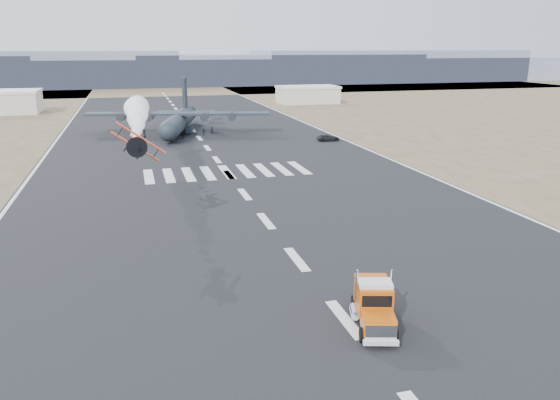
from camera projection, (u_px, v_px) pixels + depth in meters
name	position (u px, v px, depth m)	size (l,w,h in m)	color
ground	(345.00, 319.00, 39.65)	(500.00, 500.00, 0.00)	black
scrub_far	(160.00, 89.00, 253.19)	(500.00, 80.00, 0.00)	brown
runway_markings	(217.00, 160.00, 95.35)	(60.00, 260.00, 0.01)	silver
ridge_seg_c	(18.00, 69.00, 262.27)	(150.00, 50.00, 17.00)	slate
ridge_seg_d	(156.00, 72.00, 279.28)	(150.00, 50.00, 13.00)	slate
ridge_seg_e	(278.00, 69.00, 295.47)	(150.00, 50.00, 15.00)	slate
ridge_seg_f	(388.00, 66.00, 311.66)	(150.00, 50.00, 17.00)	slate
ridge_seg_g	(486.00, 68.00, 328.67)	(150.00, 50.00, 13.00)	slate
hangar_right	(308.00, 94.00, 189.75)	(20.50, 12.50, 5.90)	#BBB4A6
semi_truck	(374.00, 303.00, 38.44)	(4.14, 7.64, 3.36)	black
aerobatic_biplane	(137.00, 143.00, 56.03)	(4.86, 5.21, 4.50)	red
smoke_trail	(137.00, 111.00, 81.57)	(3.67, 33.80, 3.67)	white
transport_aircraft	(179.00, 119.00, 124.18)	(40.74, 33.32, 11.85)	#1D262C
support_vehicle	(328.00, 138.00, 114.29)	(2.19, 4.74, 1.32)	black
crew_a	(212.00, 131.00, 122.44)	(0.64, 0.53, 1.76)	black
crew_b	(204.00, 132.00, 120.83)	(0.78, 0.48, 1.61)	black
crew_c	(172.00, 133.00, 119.18)	(1.03, 0.48, 1.60)	black
crew_d	(183.00, 135.00, 116.36)	(0.97, 0.50, 1.65)	black
crew_e	(144.00, 133.00, 118.43)	(0.88, 0.54, 1.80)	black
crew_f	(172.00, 133.00, 119.24)	(1.48, 0.48, 1.60)	black
crew_g	(186.00, 132.00, 120.44)	(0.59, 0.48, 1.61)	black
crew_h	(190.00, 131.00, 122.27)	(0.80, 0.50, 1.65)	black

